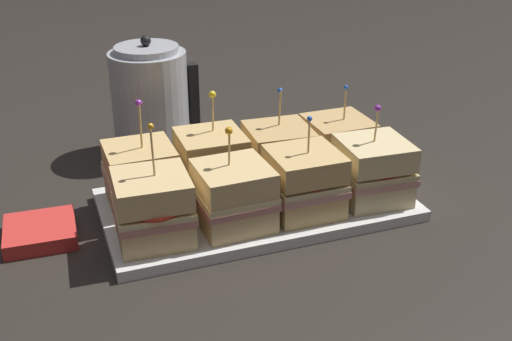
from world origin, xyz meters
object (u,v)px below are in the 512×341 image
at_px(sandwich_front_center_right, 304,182).
at_px(sandwich_front_far_left, 153,208).
at_px(sandwich_back_far_left, 141,175).
at_px(sandwich_back_far_right, 337,145).
at_px(napkin_stack, 40,232).
at_px(sandwich_front_center_left, 233,196).
at_px(kettle_steel, 151,101).
at_px(sandwich_back_center_left, 211,162).
at_px(sandwich_front_far_right, 373,171).
at_px(sandwich_back_center_right, 278,154).
at_px(serving_platter, 256,205).

bearing_deg(sandwich_front_center_right, sandwich_front_far_left, -179.59).
bearing_deg(sandwich_back_far_left, sandwich_front_far_left, -92.34).
bearing_deg(sandwich_back_far_right, napkin_stack, -176.45).
xyz_separation_m(sandwich_front_center_left, kettle_steel, (-0.05, 0.36, 0.04)).
bearing_deg(sandwich_back_far_right, sandwich_back_center_left, 179.25).
relative_size(sandwich_front_far_left, sandwich_front_far_right, 1.10).
distance_m(sandwich_back_far_right, napkin_stack, 0.52).
distance_m(sandwich_back_far_left, sandwich_back_center_right, 0.24).
bearing_deg(sandwich_back_far_left, napkin_stack, -169.15).
bearing_deg(sandwich_back_far_left, sandwich_back_far_right, 0.08).
bearing_deg(sandwich_back_far_right, serving_platter, -161.68).
xyz_separation_m(sandwich_back_far_right, napkin_stack, (-0.52, -0.03, -0.06)).
xyz_separation_m(sandwich_front_far_left, kettle_steel, (0.07, 0.36, 0.04)).
bearing_deg(sandwich_front_far_right, sandwich_back_far_left, 161.79).
relative_size(sandwich_front_center_right, sandwich_back_far_left, 0.91).
bearing_deg(serving_platter, sandwich_front_far_right, -18.37).
height_order(sandwich_front_far_left, sandwich_front_far_right, sandwich_front_far_left).
bearing_deg(sandwich_back_center_right, serving_platter, -136.96).
distance_m(sandwich_front_center_right, sandwich_back_center_right, 0.12).
bearing_deg(napkin_stack, kettle_steel, 49.45).
xyz_separation_m(sandwich_back_far_left, sandwich_back_center_right, (0.24, 0.00, -0.00)).
bearing_deg(sandwich_front_far_left, sandwich_front_center_right, 0.41).
bearing_deg(sandwich_front_far_left, kettle_steel, 78.49).
bearing_deg(sandwich_front_center_right, sandwich_back_far_right, 45.25).
bearing_deg(sandwich_back_far_left, sandwich_back_center_right, 0.12).
xyz_separation_m(sandwich_front_far_right, napkin_stack, (-0.52, 0.09, -0.06)).
xyz_separation_m(sandwich_front_far_right, sandwich_back_far_right, (-0.01, 0.12, -0.00)).
distance_m(sandwich_front_far_left, sandwich_front_center_right, 0.24).
relative_size(serving_platter, sandwich_front_far_left, 2.77).
height_order(serving_platter, sandwich_back_far_right, sandwich_back_far_right).
bearing_deg(sandwich_front_center_left, sandwich_front_center_right, 1.27).
xyz_separation_m(serving_platter, sandwich_front_center_right, (0.06, -0.06, 0.06)).
bearing_deg(napkin_stack, sandwich_front_far_right, -9.36).
distance_m(sandwich_front_far_right, sandwich_back_far_left, 0.38).
height_order(sandwich_front_center_left, napkin_stack, sandwich_front_center_left).
relative_size(kettle_steel, napkin_stack, 2.12).
height_order(sandwich_back_far_left, sandwich_back_far_right, sandwich_back_far_left).
xyz_separation_m(serving_platter, sandwich_back_center_right, (0.06, 0.06, 0.06)).
xyz_separation_m(serving_platter, sandwich_back_center_left, (-0.06, 0.06, 0.06)).
relative_size(sandwich_front_center_left, sandwich_back_far_left, 0.89).
bearing_deg(sandwich_front_far_left, sandwich_back_far_left, 87.66).
distance_m(sandwich_front_far_left, kettle_steel, 0.37).
relative_size(sandwich_back_center_right, napkin_stack, 1.50).
distance_m(sandwich_front_center_left, sandwich_back_far_right, 0.27).
distance_m(sandwich_back_center_left, sandwich_back_far_right, 0.23).
distance_m(sandwich_front_far_right, napkin_stack, 0.53).
bearing_deg(napkin_stack, sandwich_back_far_left, 10.85).
height_order(sandwich_front_far_right, sandwich_back_far_left, sandwich_back_far_left).
xyz_separation_m(sandwich_front_far_left, sandwich_back_center_right, (0.24, 0.12, -0.00)).
height_order(sandwich_back_center_left, kettle_steel, kettle_steel).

